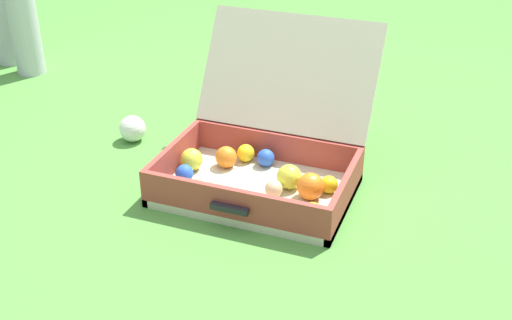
% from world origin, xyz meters
% --- Properties ---
extents(ground_plane, '(16.00, 16.00, 0.00)m').
position_xyz_m(ground_plane, '(0.00, 0.00, 0.00)').
color(ground_plane, '#4C8C38').
extents(open_suitcase, '(0.56, 0.61, 0.45)m').
position_xyz_m(open_suitcase, '(-0.07, 0.03, 0.10)').
color(open_suitcase, beige).
rests_on(open_suitcase, ground).
extents(stray_ball_on_grass, '(0.09, 0.09, 0.09)m').
position_xyz_m(stray_ball_on_grass, '(-0.59, 0.13, 0.05)').
color(stray_ball_on_grass, white).
rests_on(stray_ball_on_grass, ground).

